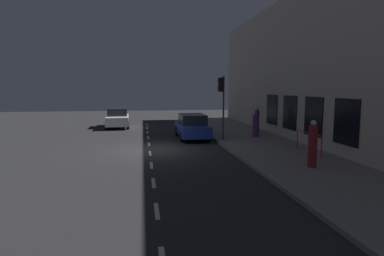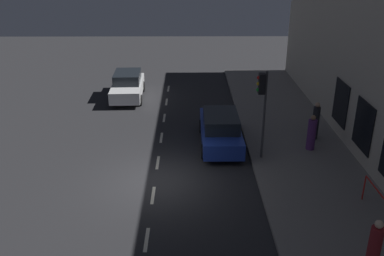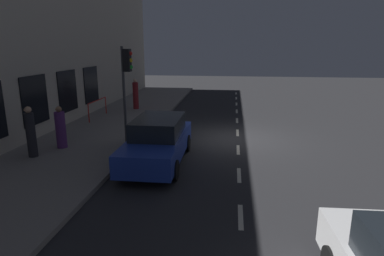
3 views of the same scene
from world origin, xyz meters
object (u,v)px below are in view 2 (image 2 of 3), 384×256
(parked_car_1, at_px, (220,129))
(pedestrian_1, at_px, (373,252))
(traffic_light, at_px, (262,95))
(pedestrian_0, at_px, (312,134))
(pedestrian_2, at_px, (316,122))
(parked_car_0, at_px, (128,85))

(parked_car_1, relative_size, pedestrian_1, 2.47)
(traffic_light, relative_size, pedestrian_0, 2.36)
(pedestrian_1, relative_size, pedestrian_2, 1.03)
(traffic_light, distance_m, parked_car_0, 10.93)
(traffic_light, bearing_deg, parked_car_1, 134.44)
(pedestrian_0, xyz_separation_m, pedestrian_2, (0.48, 1.13, 0.11))
(traffic_light, distance_m, parked_car_1, 3.09)
(traffic_light, relative_size, parked_car_1, 0.83)
(traffic_light, xyz_separation_m, parked_car_0, (-6.70, 8.36, -2.18))
(parked_car_0, xyz_separation_m, pedestrian_1, (8.61, -15.64, 0.23))
(pedestrian_1, height_order, pedestrian_2, pedestrian_1)
(traffic_light, relative_size, pedestrian_2, 2.11)
(pedestrian_0, relative_size, pedestrian_2, 0.89)
(pedestrian_0, relative_size, pedestrian_1, 0.87)
(parked_car_1, relative_size, pedestrian_0, 2.84)
(parked_car_1, height_order, pedestrian_1, pedestrian_1)
(parked_car_0, xyz_separation_m, parked_car_1, (5.17, -6.79, 0.00))
(pedestrian_0, xyz_separation_m, pedestrian_1, (-0.54, -8.06, 0.13))
(parked_car_1, distance_m, pedestrian_0, 4.06)
(traffic_light, height_order, parked_car_0, traffic_light)
(parked_car_0, distance_m, pedestrian_1, 17.85)
(parked_car_1, distance_m, pedestrian_2, 4.48)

